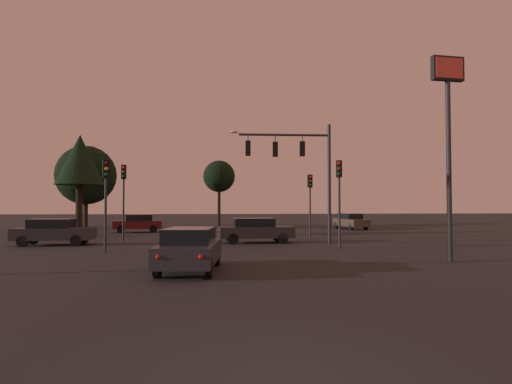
{
  "coord_description": "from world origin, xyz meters",
  "views": [
    {
      "loc": [
        -0.87,
        -5.37,
        2.32
      ],
      "look_at": [
        1.51,
        18.98,
        3.07
      ],
      "focal_mm": 29.97,
      "sensor_mm": 36.0,
      "label": 1
    }
  ],
  "objects_px": {
    "car_far_lane": "(350,221)",
    "tree_left_far": "(86,183)",
    "car_nearside_lane": "(190,248)",
    "car_crossing_left": "(54,231)",
    "traffic_light_median": "(106,187)",
    "tree_right_cluster": "(219,177)",
    "traffic_light_corner_right": "(339,187)",
    "traffic_light_corner_left": "(310,193)",
    "store_sign_illuminated": "(448,114)",
    "tree_behind_sign": "(86,175)",
    "traffic_signal_mast_arm": "(298,161)",
    "car_parked_lot": "(138,223)",
    "traffic_light_far_side": "(124,188)",
    "car_crossing_right": "(256,230)",
    "tree_center_horizon": "(80,161)"
  },
  "relations": [
    {
      "from": "car_far_lane",
      "to": "tree_left_far",
      "type": "height_order",
      "value": "tree_left_far"
    },
    {
      "from": "car_nearside_lane",
      "to": "car_crossing_left",
      "type": "relative_size",
      "value": 1.02
    },
    {
      "from": "traffic_light_median",
      "to": "tree_right_cluster",
      "type": "bearing_deg",
      "value": 77.32
    },
    {
      "from": "traffic_light_corner_right",
      "to": "tree_left_far",
      "type": "relative_size",
      "value": 0.74
    },
    {
      "from": "car_crossing_left",
      "to": "traffic_light_median",
      "type": "bearing_deg",
      "value": -47.87
    },
    {
      "from": "traffic_light_corner_left",
      "to": "car_far_lane",
      "type": "xyz_separation_m",
      "value": [
        6.38,
        10.71,
        -2.36
      ]
    },
    {
      "from": "store_sign_illuminated",
      "to": "tree_behind_sign",
      "type": "relative_size",
      "value": 1.05
    },
    {
      "from": "car_far_lane",
      "to": "tree_left_far",
      "type": "bearing_deg",
      "value": 164.37
    },
    {
      "from": "traffic_light_median",
      "to": "car_nearside_lane",
      "type": "relative_size",
      "value": 1.0
    },
    {
      "from": "car_nearside_lane",
      "to": "traffic_signal_mast_arm",
      "type": "bearing_deg",
      "value": 59.89
    },
    {
      "from": "tree_behind_sign",
      "to": "tree_left_far",
      "type": "relative_size",
      "value": 1.28
    },
    {
      "from": "traffic_signal_mast_arm",
      "to": "car_far_lane",
      "type": "xyz_separation_m",
      "value": [
        8.01,
        14.74,
        -4.2
      ]
    },
    {
      "from": "traffic_light_corner_right",
      "to": "car_parked_lot",
      "type": "relative_size",
      "value": 1.1
    },
    {
      "from": "traffic_light_corner_right",
      "to": "car_crossing_left",
      "type": "xyz_separation_m",
      "value": [
        -15.83,
        3.83,
        -2.51
      ]
    },
    {
      "from": "traffic_light_far_side",
      "to": "car_far_lane",
      "type": "distance_m",
      "value": 22.74
    },
    {
      "from": "traffic_light_far_side",
      "to": "car_parked_lot",
      "type": "bearing_deg",
      "value": 94.84
    },
    {
      "from": "traffic_light_corner_left",
      "to": "store_sign_illuminated",
      "type": "bearing_deg",
      "value": -77.37
    },
    {
      "from": "car_crossing_right",
      "to": "tree_behind_sign",
      "type": "distance_m",
      "value": 22.5
    },
    {
      "from": "traffic_light_corner_left",
      "to": "tree_right_cluster",
      "type": "xyz_separation_m",
      "value": [
        -6.17,
        17.7,
        2.31
      ]
    },
    {
      "from": "traffic_light_corner_left",
      "to": "car_crossing_right",
      "type": "bearing_deg",
      "value": -142.67
    },
    {
      "from": "store_sign_illuminated",
      "to": "tree_right_cluster",
      "type": "distance_m",
      "value": 31.84
    },
    {
      "from": "car_nearside_lane",
      "to": "car_parked_lot",
      "type": "distance_m",
      "value": 22.86
    },
    {
      "from": "traffic_light_median",
      "to": "car_nearside_lane",
      "type": "xyz_separation_m",
      "value": [
        4.42,
        -6.2,
        -2.41
      ]
    },
    {
      "from": "car_crossing_right",
      "to": "car_crossing_left",
      "type": "bearing_deg",
      "value": -177.93
    },
    {
      "from": "store_sign_illuminated",
      "to": "traffic_light_median",
      "type": "bearing_deg",
      "value": 162.05
    },
    {
      "from": "car_crossing_left",
      "to": "car_far_lane",
      "type": "bearing_deg",
      "value": 32.65
    },
    {
      "from": "car_crossing_left",
      "to": "tree_right_cluster",
      "type": "relative_size",
      "value": 0.62
    },
    {
      "from": "traffic_light_far_side",
      "to": "tree_left_far",
      "type": "distance_m",
      "value": 21.72
    },
    {
      "from": "traffic_signal_mast_arm",
      "to": "traffic_light_median",
      "type": "height_order",
      "value": "traffic_signal_mast_arm"
    },
    {
      "from": "car_nearside_lane",
      "to": "car_far_lane",
      "type": "distance_m",
      "value": 28.55
    },
    {
      "from": "store_sign_illuminated",
      "to": "tree_behind_sign",
      "type": "distance_m",
      "value": 33.97
    },
    {
      "from": "traffic_light_median",
      "to": "tree_left_far",
      "type": "xyz_separation_m",
      "value": [
        -8.57,
        26.26,
        1.51
      ]
    },
    {
      "from": "traffic_light_corner_left",
      "to": "tree_left_far",
      "type": "bearing_deg",
      "value": 138.38
    },
    {
      "from": "traffic_light_corner_right",
      "to": "car_crossing_right",
      "type": "relative_size",
      "value": 1.0
    },
    {
      "from": "car_crossing_left",
      "to": "tree_right_cluster",
      "type": "height_order",
      "value": "tree_right_cluster"
    },
    {
      "from": "car_crossing_right",
      "to": "tree_center_horizon",
      "type": "bearing_deg",
      "value": 154.6
    },
    {
      "from": "car_parked_lot",
      "to": "tree_center_horizon",
      "type": "relative_size",
      "value": 0.57
    },
    {
      "from": "store_sign_illuminated",
      "to": "tree_left_far",
      "type": "height_order",
      "value": "store_sign_illuminated"
    },
    {
      "from": "traffic_light_far_side",
      "to": "car_crossing_right",
      "type": "xyz_separation_m",
      "value": [
        8.23,
        -1.32,
        -2.62
      ]
    },
    {
      "from": "traffic_light_corner_left",
      "to": "car_crossing_right",
      "type": "height_order",
      "value": "traffic_light_corner_left"
    },
    {
      "from": "tree_behind_sign",
      "to": "car_crossing_left",
      "type": "bearing_deg",
      "value": -79.56
    },
    {
      "from": "traffic_light_median",
      "to": "car_far_lane",
      "type": "xyz_separation_m",
      "value": [
        18.34,
        18.73,
        -2.41
      ]
    },
    {
      "from": "traffic_light_corner_right",
      "to": "traffic_light_far_side",
      "type": "relative_size",
      "value": 0.96
    },
    {
      "from": "traffic_light_median",
      "to": "tree_center_horizon",
      "type": "height_order",
      "value": "tree_center_horizon"
    },
    {
      "from": "car_crossing_right",
      "to": "traffic_light_corner_right",
      "type": "bearing_deg",
      "value": -46.56
    },
    {
      "from": "tree_right_cluster",
      "to": "traffic_light_corner_left",
      "type": "bearing_deg",
      "value": -70.77
    },
    {
      "from": "traffic_signal_mast_arm",
      "to": "car_crossing_right",
      "type": "distance_m",
      "value": 4.98
    },
    {
      "from": "traffic_signal_mast_arm",
      "to": "store_sign_illuminated",
      "type": "height_order",
      "value": "store_sign_illuminated"
    },
    {
      "from": "car_far_lane",
      "to": "car_parked_lot",
      "type": "distance_m",
      "value": 19.8
    },
    {
      "from": "car_nearside_lane",
      "to": "store_sign_illuminated",
      "type": "bearing_deg",
      "value": 7.6
    }
  ]
}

